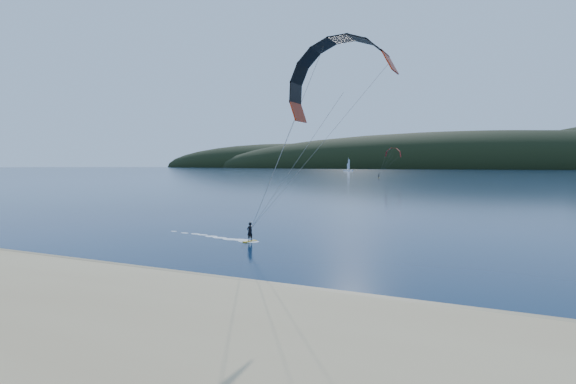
% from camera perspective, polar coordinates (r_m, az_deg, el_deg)
% --- Properties ---
extents(ground, '(1800.00, 1800.00, 0.00)m').
position_cam_1_polar(ground, '(25.25, -17.83, -12.45)').
color(ground, '#071D35').
rests_on(ground, ground).
extents(wet_sand, '(220.00, 2.50, 0.10)m').
position_cam_1_polar(wet_sand, '(28.55, -11.52, -10.39)').
color(wet_sand, '#856D4D').
rests_on(wet_sand, ground).
extents(headland, '(1200.00, 310.00, 140.00)m').
position_cam_1_polar(headland, '(763.06, 24.39, 2.65)').
color(headland, black).
rests_on(headland, ground).
extents(kitesurfer_near, '(24.97, 7.55, 16.15)m').
position_cam_1_polar(kitesurfer_near, '(32.96, 6.06, 11.23)').
color(kitesurfer_near, gold).
rests_on(kitesurfer_near, ground).
extents(kitesurfer_far, '(12.09, 6.75, 13.13)m').
position_cam_1_polar(kitesurfer_far, '(224.27, 12.72, 4.34)').
color(kitesurfer_far, gold).
rests_on(kitesurfer_far, ground).
extents(sailboat, '(9.20, 5.76, 12.83)m').
position_cam_1_polar(sailboat, '(437.94, 7.40, 2.67)').
color(sailboat, white).
rests_on(sailboat, ground).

